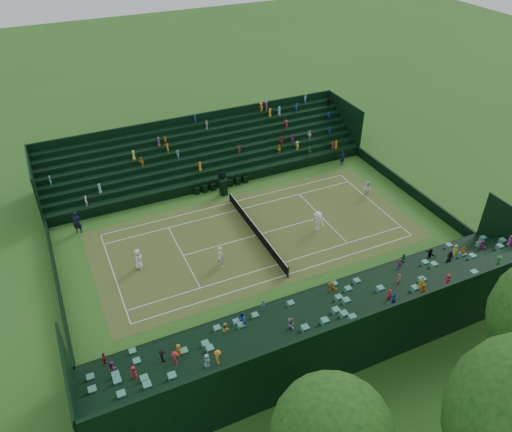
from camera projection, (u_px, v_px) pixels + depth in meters
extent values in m
plane|color=#2E6820|center=(256.00, 235.00, 41.95)|extent=(160.00, 160.00, 0.00)
cube|color=#376E24|center=(256.00, 235.00, 41.94)|extent=(12.97, 26.77, 0.01)
cube|color=black|center=(409.00, 189.00, 47.08)|extent=(17.17, 0.20, 1.00)
cube|color=black|center=(58.00, 285.00, 36.23)|extent=(17.17, 0.20, 1.00)
cube|color=black|center=(306.00, 296.00, 35.35)|extent=(0.20, 31.77, 1.00)
cube|color=black|center=(219.00, 183.00, 47.96)|extent=(0.20, 31.77, 1.00)
cube|color=black|center=(309.00, 300.00, 34.98)|extent=(0.80, 32.00, 1.00)
cube|color=black|center=(315.00, 305.00, 34.26)|extent=(0.80, 32.00, 1.45)
cube|color=black|center=(322.00, 311.00, 33.53)|extent=(0.80, 32.00, 1.90)
cube|color=black|center=(328.00, 317.00, 32.81)|extent=(0.80, 32.00, 2.35)
cube|color=black|center=(335.00, 322.00, 32.08)|extent=(0.80, 32.00, 2.80)
cube|color=black|center=(342.00, 329.00, 31.36)|extent=(0.80, 32.00, 3.25)
cube|color=black|center=(350.00, 335.00, 30.64)|extent=(0.80, 32.00, 3.70)
cube|color=black|center=(357.00, 342.00, 29.91)|extent=(0.80, 32.00, 4.15)
cube|color=black|center=(363.00, 344.00, 29.32)|extent=(0.20, 32.00, 4.90)
cube|color=black|center=(217.00, 180.00, 48.34)|extent=(0.80, 32.00, 1.00)
cube|color=black|center=(214.00, 174.00, 48.80)|extent=(0.80, 32.00, 1.45)
cube|color=black|center=(211.00, 169.00, 49.27)|extent=(0.80, 32.00, 1.90)
cube|color=black|center=(208.00, 163.00, 49.73)|extent=(0.80, 32.00, 2.35)
cube|color=black|center=(206.00, 158.00, 50.20)|extent=(0.80, 32.00, 2.80)
cube|color=black|center=(203.00, 152.00, 50.66)|extent=(0.80, 32.00, 3.25)
cube|color=black|center=(200.00, 147.00, 51.13)|extent=(0.80, 32.00, 3.70)
cube|color=black|center=(197.00, 142.00, 51.59)|extent=(0.80, 32.00, 4.15)
cube|color=black|center=(195.00, 137.00, 51.75)|extent=(0.20, 32.00, 4.90)
cylinder|color=black|center=(230.00, 196.00, 45.94)|extent=(0.10, 0.10, 1.06)
cylinder|color=black|center=(288.00, 272.00, 37.34)|extent=(0.10, 0.10, 1.06)
cube|color=black|center=(256.00, 231.00, 41.68)|extent=(11.57, 0.02, 0.86)
cube|color=white|center=(256.00, 227.00, 41.41)|extent=(11.57, 0.04, 0.07)
cube|color=black|center=(223.00, 187.00, 46.73)|extent=(0.61, 0.61, 1.58)
cube|color=black|center=(223.00, 180.00, 46.25)|extent=(0.79, 0.79, 0.09)
cube|color=black|center=(222.00, 175.00, 46.31)|extent=(0.07, 0.79, 0.61)
imported|color=black|center=(223.00, 175.00, 45.99)|extent=(0.40, 0.46, 0.82)
cube|color=black|center=(197.00, 190.00, 47.08)|extent=(0.46, 0.46, 0.73)
cube|color=black|center=(196.00, 185.00, 46.98)|extent=(0.05, 0.46, 0.46)
cube|color=black|center=(205.00, 189.00, 47.35)|extent=(0.46, 0.46, 0.73)
cube|color=black|center=(204.00, 183.00, 47.26)|extent=(0.05, 0.46, 0.46)
cube|color=black|center=(213.00, 187.00, 47.62)|extent=(0.46, 0.46, 0.73)
cube|color=black|center=(211.00, 181.00, 47.53)|extent=(0.05, 0.46, 0.46)
cube|color=black|center=(230.00, 183.00, 48.24)|extent=(0.46, 0.46, 0.73)
cube|color=black|center=(229.00, 177.00, 48.15)|extent=(0.05, 0.46, 0.46)
cube|color=black|center=(238.00, 181.00, 48.51)|extent=(0.46, 0.46, 0.73)
cube|color=black|center=(237.00, 176.00, 48.42)|extent=(0.05, 0.46, 0.46)
cube|color=black|center=(245.00, 179.00, 48.79)|extent=(0.46, 0.46, 0.73)
cube|color=black|center=(244.00, 174.00, 48.69)|extent=(0.05, 0.46, 0.46)
imported|color=white|center=(138.00, 259.00, 38.07)|extent=(1.02, 0.86, 1.76)
imported|color=white|center=(220.00, 256.00, 38.23)|extent=(0.80, 0.67, 1.86)
imported|color=white|center=(367.00, 189.00, 46.53)|extent=(0.77, 0.60, 1.58)
imported|color=white|center=(318.00, 221.00, 42.04)|extent=(1.38, 1.23, 1.85)
imported|color=black|center=(342.00, 158.00, 51.42)|extent=(0.47, 0.63, 1.58)
imported|color=black|center=(77.00, 223.00, 41.71)|extent=(0.71, 0.86, 2.03)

